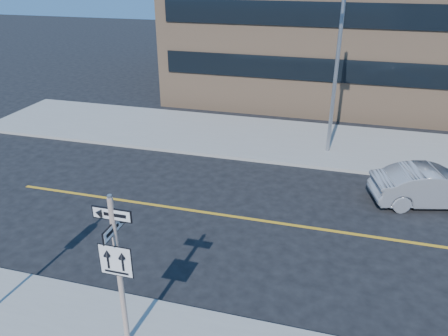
% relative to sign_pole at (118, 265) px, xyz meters
% --- Properties ---
extents(ground, '(120.00, 120.00, 0.00)m').
position_rel_sign_pole_xyz_m(ground, '(0.00, 2.51, -2.44)').
color(ground, black).
rests_on(ground, ground).
extents(sign_pole, '(0.92, 0.92, 4.06)m').
position_rel_sign_pole_xyz_m(sign_pole, '(0.00, 0.00, 0.00)').
color(sign_pole, silver).
rests_on(sign_pole, near_sidewalk).
extents(parked_car_b, '(2.71, 4.83, 1.51)m').
position_rel_sign_pole_xyz_m(parked_car_b, '(8.16, 9.50, -1.68)').
color(parked_car_b, gray).
rests_on(parked_car_b, ground).
extents(streetlight_a, '(0.55, 2.25, 8.00)m').
position_rel_sign_pole_xyz_m(streetlight_a, '(4.00, 13.27, 2.32)').
color(streetlight_a, gray).
rests_on(streetlight_a, far_sidewalk).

